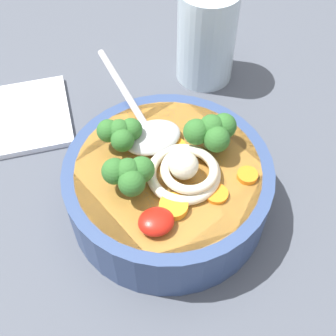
{
  "coord_description": "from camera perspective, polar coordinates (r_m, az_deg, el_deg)",
  "views": [
    {
      "loc": [
        -11.58,
        -27.3,
        45.3
      ],
      "look_at": [
        -3.36,
        -1.5,
        10.0
      ],
      "focal_mm": 48.37,
      "sensor_mm": 36.0,
      "label": 1
    }
  ],
  "objects": [
    {
      "name": "table_slab",
      "position": [
        0.53,
        2.99,
        -3.37
      ],
      "size": [
        109.34,
        109.34,
        3.43
      ],
      "primitive_type": "cube",
      "color": "#474C56",
      "rests_on": "ground"
    },
    {
      "name": "soup_bowl",
      "position": [
        0.47,
        0.0,
        -2.36
      ],
      "size": [
        21.06,
        21.06,
        6.57
      ],
      "color": "#334775",
      "rests_on": "table_slab"
    },
    {
      "name": "noodle_pile",
      "position": [
        0.43,
        2.18,
        -0.35
      ],
      "size": [
        7.93,
        7.77,
        3.19
      ],
      "color": "beige",
      "rests_on": "soup_bowl"
    },
    {
      "name": "soup_spoon",
      "position": [
        0.47,
        -2.68,
        5.04
      ],
      "size": [
        6.54,
        17.5,
        1.6
      ],
      "rotation": [
        0.0,
        0.0,
        1.71
      ],
      "color": "#B7B7BC",
      "rests_on": "soup_bowl"
    },
    {
      "name": "chili_sauce_dollop",
      "position": [
        0.4,
        -1.5,
        -6.77
      ],
      "size": [
        3.28,
        2.95,
        1.47
      ],
      "primitive_type": "ellipsoid",
      "color": "#B2190F",
      "rests_on": "soup_bowl"
    },
    {
      "name": "broccoli_floret_front",
      "position": [
        0.44,
        5.69,
        4.64
      ],
      "size": [
        5.05,
        4.35,
        3.99
      ],
      "color": "#7A9E60",
      "rests_on": "soup_bowl"
    },
    {
      "name": "broccoli_floret_far",
      "position": [
        0.45,
        -6.03,
        4.39
      ],
      "size": [
        4.49,
        3.87,
        3.55
      ],
      "color": "#7A9E60",
      "rests_on": "soup_bowl"
    },
    {
      "name": "broccoli_floret_left",
      "position": [
        0.41,
        -4.93,
        -0.77
      ],
      "size": [
        4.86,
        4.18,
        3.84
      ],
      "color": "#7A9E60",
      "rests_on": "soup_bowl"
    },
    {
      "name": "carrot_slice_extra_a",
      "position": [
        0.41,
        0.71,
        -4.87
      ],
      "size": [
        2.68,
        2.68,
        0.78
      ],
      "primitive_type": "cylinder",
      "color": "orange",
      "rests_on": "soup_bowl"
    },
    {
      "name": "carrot_slice_beside_chili",
      "position": [
        0.43,
        5.54,
        -3.43
      ],
      "size": [
        2.2,
        2.2,
        0.45
      ],
      "primitive_type": "cylinder",
      "color": "orange",
      "rests_on": "soup_bowl"
    },
    {
      "name": "carrot_slice_rear",
      "position": [
        0.46,
        0.93,
        2.67
      ],
      "size": [
        2.21,
        2.21,
        0.49
      ],
      "primitive_type": "cylinder",
      "color": "orange",
      "rests_on": "soup_bowl"
    },
    {
      "name": "carrot_slice_extra_b",
      "position": [
        0.44,
        9.98,
        -0.92
      ],
      "size": [
        2.02,
        2.02,
        0.55
      ],
      "primitive_type": "cylinder",
      "color": "orange",
      "rests_on": "soup_bowl"
    },
    {
      "name": "drinking_glass",
      "position": [
        0.6,
        4.88,
        16.28
      ],
      "size": [
        7.6,
        7.6,
        12.68
      ],
      "primitive_type": "cylinder",
      "color": "silver",
      "rests_on": "table_slab"
    },
    {
      "name": "folded_napkin",
      "position": [
        0.61,
        -18.43,
        6.02
      ],
      "size": [
        13.51,
        12.83,
        0.8
      ],
      "primitive_type": "cube",
      "rotation": [
        0.0,
        0.0,
        -0.05
      ],
      "color": "white",
      "rests_on": "table_slab"
    }
  ]
}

